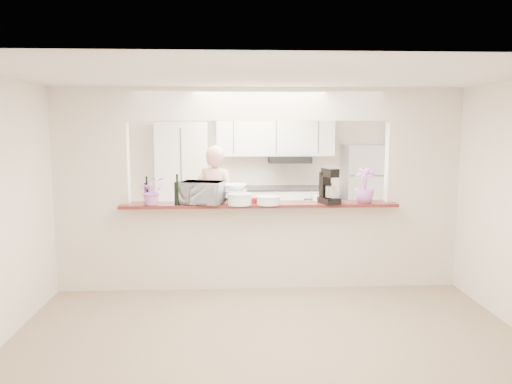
{
  "coord_description": "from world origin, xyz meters",
  "views": [
    {
      "loc": [
        -0.36,
        -6.15,
        2.04
      ],
      "look_at": [
        -0.03,
        0.3,
        1.18
      ],
      "focal_mm": 35.0,
      "sensor_mm": 36.0,
      "label": 1
    }
  ],
  "objects": [
    {
      "name": "tan_bowl",
      "position": [
        0.05,
        -0.03,
        1.12
      ],
      "size": [
        0.14,
        0.14,
        0.06
      ],
      "primitive_type": "cylinder",
      "color": "#C5AD8B",
      "rests_on": "bar_counter"
    },
    {
      "name": "red_bowl",
      "position": [
        -0.08,
        -0.03,
        1.12
      ],
      "size": [
        0.14,
        0.14,
        0.06
      ],
      "primitive_type": "cylinder",
      "color": "maroon",
      "rests_on": "bar_counter"
    },
    {
      "name": "plate_stack_a",
      "position": [
        -0.25,
        -0.19,
        1.16
      ],
      "size": [
        0.3,
        0.3,
        0.14
      ],
      "color": "white",
      "rests_on": "bar_counter"
    },
    {
      "name": "person",
      "position": [
        -0.59,
        1.46,
        0.87
      ],
      "size": [
        0.73,
        0.59,
        1.73
      ],
      "primitive_type": "imported",
      "rotation": [
        0.0,
        0.0,
        2.83
      ],
      "color": "tan",
      "rests_on": "floor"
    },
    {
      "name": "serving_bowls",
      "position": [
        -0.3,
        0.05,
        1.2
      ],
      "size": [
        0.33,
        0.33,
        0.22
      ],
      "primitive_type": "imported",
      "rotation": [
        0.0,
        0.0,
        -0.11
      ],
      "color": "white",
      "rests_on": "bar_counter"
    },
    {
      "name": "utensil_caddy",
      "position": [
        0.8,
        0.05,
        1.19
      ],
      "size": [
        0.28,
        0.23,
        0.23
      ],
      "color": "silver",
      "rests_on": "bar_counter"
    },
    {
      "name": "stand_mixer",
      "position": [
        0.85,
        -0.14,
        1.28
      ],
      "size": [
        0.26,
        0.33,
        0.43
      ],
      "color": "black",
      "rests_on": "bar_counter"
    },
    {
      "name": "toaster_oven",
      "position": [
        -0.7,
        -0.1,
        1.23
      ],
      "size": [
        0.57,
        0.45,
        0.28
      ],
      "primitive_type": "imported",
      "rotation": [
        0.0,
        0.0,
        -0.26
      ],
      "color": "silver",
      "rests_on": "bar_counter"
    },
    {
      "name": "flower_right",
      "position": [
        1.3,
        -0.11,
        1.31
      ],
      "size": [
        0.31,
        0.31,
        0.43
      ],
      "primitive_type": "imported",
      "rotation": [
        0.0,
        0.0,
        -0.36
      ],
      "color": "#B460B2",
      "rests_on": "bar_counter"
    },
    {
      "name": "kitchen_cabinets",
      "position": [
        -0.19,
        2.72,
        0.97
      ],
      "size": [
        3.15,
        0.62,
        2.25
      ],
      "color": "silver",
      "rests_on": "floor"
    },
    {
      "name": "wine_bottle_b",
      "position": [
        -1.0,
        -0.15,
        1.24
      ],
      "size": [
        0.07,
        0.07,
        0.37
      ],
      "color": "black",
      "rests_on": "bar_counter"
    },
    {
      "name": "tile_overlay",
      "position": [
        0.0,
        1.55,
        0.01
      ],
      "size": [
        5.0,
        2.9,
        0.01
      ],
      "primitive_type": "cube",
      "color": "silver",
      "rests_on": "floor"
    },
    {
      "name": "bar_counter",
      "position": [
        0.0,
        -0.0,
        0.58
      ],
      "size": [
        3.4,
        0.38,
        1.09
      ],
      "color": "silver",
      "rests_on": "floor"
    },
    {
      "name": "refrigerator",
      "position": [
        2.05,
        2.65,
        0.85
      ],
      "size": [
        0.75,
        0.7,
        1.7
      ],
      "primitive_type": "cube",
      "color": "#B6B6BC",
      "rests_on": "floor"
    },
    {
      "name": "floor",
      "position": [
        0.0,
        0.0,
        0.0
      ],
      "size": [
        6.0,
        6.0,
        0.0
      ],
      "primitive_type": "plane",
      "color": "tan",
      "rests_on": "ground"
    },
    {
      "name": "partition",
      "position": [
        0.0,
        0.0,
        1.48
      ],
      "size": [
        5.0,
        0.15,
        2.5
      ],
      "color": "silver",
      "rests_on": "floor"
    },
    {
      "name": "plate_stack_b",
      "position": [
        0.1,
        -0.19,
        1.14
      ],
      "size": [
        0.29,
        0.29,
        0.1
      ],
      "color": "white",
      "rests_on": "bar_counter"
    },
    {
      "name": "flower_left",
      "position": [
        -1.3,
        -0.15,
        1.26
      ],
      "size": [
        0.37,
        0.35,
        0.34
      ],
      "primitive_type": "imported",
      "rotation": [
        0.0,
        0.0,
        0.31
      ],
      "color": "#DE75C8",
      "rests_on": "bar_counter"
    },
    {
      "name": "wine_bottle_a",
      "position": [
        -1.4,
        0.07,
        1.22
      ],
      "size": [
        0.07,
        0.07,
        0.33
      ],
      "color": "black",
      "rests_on": "bar_counter"
    }
  ]
}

